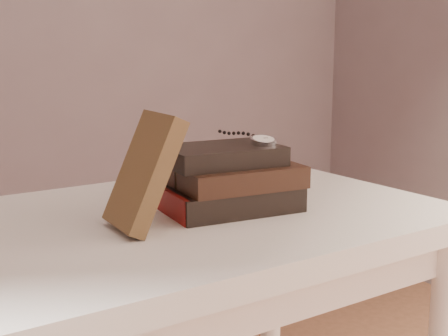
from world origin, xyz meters
TOP-DOWN VIEW (x-y plane):
  - table at (0.00, 0.35)m, footprint 1.00×0.60m
  - book_stack at (0.13, 0.32)m, footprint 0.25×0.19m
  - journal at (-0.04, 0.30)m, footprint 0.11×0.12m
  - pocket_watch at (0.19, 0.31)m, footprint 0.05×0.15m
  - eyeglasses at (0.06, 0.41)m, footprint 0.11×0.12m

SIDE VIEW (x-z plane):
  - table at x=0.00m, z-range 0.28..1.03m
  - book_stack at x=0.13m, z-range 0.75..0.86m
  - eyeglasses at x=0.06m, z-range 0.79..0.84m
  - journal at x=-0.04m, z-range 0.75..0.93m
  - pocket_watch at x=0.19m, z-range 0.86..0.88m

